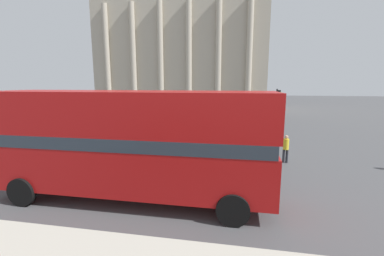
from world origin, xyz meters
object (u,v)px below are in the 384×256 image
(traffic_light_mid, at_px, (277,106))
(pedestrian_black, at_px, (278,112))
(traffic_light_near, at_px, (279,127))
(plaza_building_left, at_px, (184,51))
(pedestrian_yellow, at_px, (286,147))
(double_decker_bus, at_px, (132,141))

(traffic_light_mid, relative_size, pedestrian_black, 2.27)
(traffic_light_mid, bearing_deg, traffic_light_near, -96.96)
(plaza_building_left, relative_size, pedestrian_yellow, 18.20)
(traffic_light_mid, height_order, pedestrian_yellow, traffic_light_mid)
(pedestrian_black, bearing_deg, pedestrian_yellow, 159.85)
(traffic_light_near, distance_m, pedestrian_black, 19.18)
(traffic_light_mid, distance_m, pedestrian_yellow, 7.25)
(pedestrian_yellow, bearing_deg, double_decker_bus, -132.53)
(plaza_building_left, bearing_deg, traffic_light_near, -69.85)
(plaza_building_left, distance_m, pedestrian_yellow, 36.28)
(double_decker_bus, xyz_separation_m, pedestrian_yellow, (6.69, 6.08, -1.45))
(plaza_building_left, xyz_separation_m, traffic_light_near, (12.35, -33.66, -8.05))
(traffic_light_mid, bearing_deg, double_decker_bus, -118.38)
(traffic_light_near, height_order, traffic_light_mid, traffic_light_mid)
(plaza_building_left, height_order, pedestrian_yellow, plaza_building_left)
(plaza_building_left, relative_size, traffic_light_mid, 7.21)
(plaza_building_left, distance_m, traffic_light_near, 36.75)
(traffic_light_mid, distance_m, pedestrian_black, 11.07)
(traffic_light_mid, relative_size, pedestrian_yellow, 2.52)
(double_decker_bus, height_order, pedestrian_black, double_decker_bus)
(traffic_light_near, relative_size, traffic_light_mid, 0.85)
(double_decker_bus, distance_m, plaza_building_left, 39.95)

